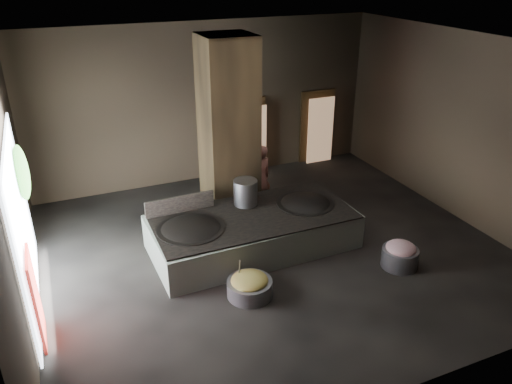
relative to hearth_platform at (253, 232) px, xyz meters
name	(u,v)px	position (x,y,z in m)	size (l,w,h in m)	color
floor	(272,251)	(0.36, -0.27, -0.44)	(10.00, 9.00, 0.10)	black
ceiling	(275,43)	(0.36, -0.27, 4.16)	(10.00, 9.00, 0.10)	black
back_wall	(206,103)	(0.36, 4.28, 1.86)	(10.00, 0.10, 4.50)	black
front_wall	(418,272)	(0.36, -4.82, 1.86)	(10.00, 0.10, 4.50)	black
left_wall	(8,199)	(-4.69, -0.27, 1.86)	(0.10, 9.00, 4.50)	black
right_wall	(461,127)	(5.41, -0.27, 1.86)	(0.10, 9.00, 4.50)	black
pillar	(229,132)	(0.06, 1.63, 1.86)	(1.20, 1.20, 4.50)	black
hearth_platform	(253,232)	(0.00, 0.00, 0.00)	(4.53, 2.17, 0.79)	#A8B6A4
platform_cap	(253,215)	(0.00, 0.00, 0.42)	(4.43, 2.13, 0.03)	black
wok_left	(191,232)	(-1.45, -0.05, 0.36)	(1.43, 1.43, 0.39)	black
wok_left_rim	(191,229)	(-1.45, -0.05, 0.43)	(1.46, 1.46, 0.05)	black
wok_right	(305,206)	(1.35, 0.05, 0.36)	(1.33, 1.33, 0.37)	black
wok_right_rim	(305,203)	(1.35, 0.05, 0.43)	(1.36, 1.36, 0.05)	black
stock_pot	(245,192)	(0.05, 0.55, 0.74)	(0.55, 0.55, 0.59)	#96989D
splash_guard	(180,204)	(-1.45, 0.75, 0.64)	(1.57, 0.06, 0.39)	black
cook	(260,178)	(0.91, 1.66, 0.49)	(0.64, 0.42, 1.77)	#91554A
veg_basin	(250,288)	(-0.76, -1.64, -0.23)	(0.90, 0.90, 0.33)	slate
veg_fill	(250,280)	(-0.76, -1.64, -0.04)	(0.74, 0.74, 0.23)	olive
ladle	(239,269)	(-0.91, -1.49, 0.16)	(0.03, 0.03, 0.71)	#96989D
meat_basin	(400,258)	(2.58, -1.96, -0.18)	(0.77, 0.77, 0.42)	slate
meat_fill	(401,248)	(2.58, -1.96, 0.06)	(0.64, 0.64, 0.24)	#BC7181
doorway_near	(247,137)	(1.56, 4.18, 0.71)	(1.18, 0.08, 2.38)	black
doorway_near_glow	(252,141)	(1.63, 3.90, 0.66)	(0.89, 0.04, 2.11)	#8C6647
doorway_far	(317,127)	(3.96, 4.18, 0.71)	(1.18, 0.08, 2.38)	black
doorway_far_glow	(320,130)	(3.99, 3.98, 0.66)	(0.89, 0.04, 2.10)	#8C6647
left_opening	(22,225)	(-4.59, -0.07, 1.21)	(0.04, 4.20, 3.10)	white
pavilion_sliver	(36,299)	(-4.52, -1.37, 0.46)	(0.05, 0.90, 1.70)	maroon
tree_silhouette	(21,172)	(-4.49, 1.03, 1.81)	(0.28, 1.10, 1.10)	#194714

